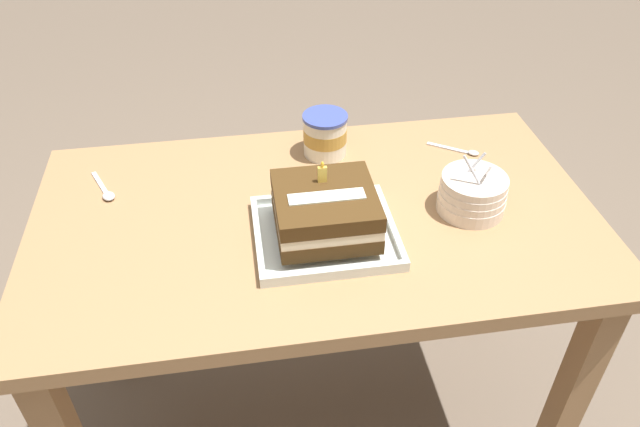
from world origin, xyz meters
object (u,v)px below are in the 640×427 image
at_px(foil_tray, 325,234).
at_px(birthday_cake, 325,210).
at_px(bowl_stack, 472,194).
at_px(ice_cream_tub, 325,134).
at_px(serving_spoon_near_tray, 107,193).
at_px(serving_spoon_by_bowls, 464,151).

height_order(foil_tray, birthday_cake, birthday_cake).
distance_m(bowl_stack, ice_cream_tub, 0.38).
bearing_deg(serving_spoon_near_tray, serving_spoon_by_bowls, 2.97).
xyz_separation_m(birthday_cake, ice_cream_tub, (0.05, 0.31, -0.02)).
relative_size(foil_tray, ice_cream_tub, 2.66).
xyz_separation_m(birthday_cake, serving_spoon_near_tray, (-0.46, 0.21, -0.06)).
relative_size(ice_cream_tub, serving_spoon_by_bowls, 0.93).
xyz_separation_m(foil_tray, serving_spoon_near_tray, (-0.46, 0.21, -0.00)).
relative_size(ice_cream_tub, serving_spoon_near_tray, 0.84).
relative_size(birthday_cake, serving_spoon_near_tray, 1.55).
bearing_deg(ice_cream_tub, bowl_stack, -44.27).
xyz_separation_m(ice_cream_tub, serving_spoon_near_tray, (-0.51, -0.09, -0.05)).
bearing_deg(birthday_cake, foil_tray, 90.00).
relative_size(foil_tray, birthday_cake, 1.44).
distance_m(birthday_cake, bowl_stack, 0.33).
distance_m(birthday_cake, ice_cream_tub, 0.31).
bearing_deg(foil_tray, birthday_cake, -90.00).
bearing_deg(birthday_cake, bowl_stack, 7.31).
height_order(birthday_cake, bowl_stack, birthday_cake).
distance_m(ice_cream_tub, serving_spoon_by_bowls, 0.34).
bearing_deg(serving_spoon_near_tray, birthday_cake, -25.17).
xyz_separation_m(bowl_stack, serving_spoon_by_bowls, (0.06, 0.22, -0.04)).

